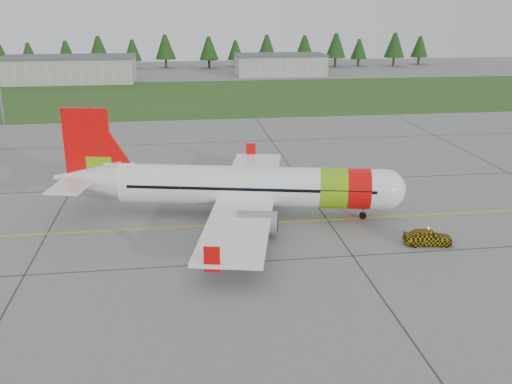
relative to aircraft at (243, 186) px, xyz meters
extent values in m
plane|color=gray|center=(-2.43, -10.26, -2.88)|extent=(320.00, 320.00, 0.00)
cylinder|color=white|center=(0.78, -0.17, 0.04)|extent=(24.71, 8.83, 3.67)
sphere|color=white|center=(12.74, -2.79, 0.04)|extent=(3.67, 3.67, 3.67)
cone|color=white|center=(-14.40, 3.16, 0.37)|extent=(7.23, 5.00, 3.67)
cube|color=black|center=(13.02, -2.85, 0.37)|extent=(2.00, 2.72, 0.53)
cylinder|color=#7DC10E|center=(8.14, -1.78, 0.04)|extent=(3.20, 4.19, 3.75)
cylinder|color=#EB0907|center=(10.35, -2.27, 0.04)|extent=(2.83, 4.11, 3.75)
cube|color=white|center=(0.32, -0.07, -1.00)|extent=(11.51, 30.56, 0.34)
cube|color=#EB0907|center=(2.61, 14.76, -0.48)|extent=(1.14, 0.41, 1.88)
cube|color=#EB0907|center=(-3.81, -14.50, -0.48)|extent=(1.14, 0.41, 1.88)
cylinder|color=gray|center=(2.81, 4.69, -1.51)|extent=(3.74, 2.66, 1.98)
cylinder|color=gray|center=(0.59, -5.43, -1.51)|extent=(3.74, 2.66, 1.98)
cube|color=#EB0907|center=(-14.22, 3.12, 3.53)|extent=(4.31, 1.26, 7.16)
cube|color=#7DC10E|center=(-13.21, 2.89, 1.45)|extent=(2.48, 0.91, 2.26)
cube|color=white|center=(-14.86, 3.26, 0.61)|extent=(5.26, 11.23, 0.21)
cylinder|color=slate|center=(10.90, -2.39, -2.22)|extent=(0.17, 0.17, 1.32)
cylinder|color=black|center=(10.90, -2.39, -2.56)|extent=(0.68, 0.39, 0.64)
cylinder|color=slate|center=(-0.04, 2.71, -1.99)|extent=(0.21, 0.21, 1.79)
cylinder|color=black|center=(-0.40, 2.79, -2.39)|extent=(1.05, 0.62, 0.98)
cylinder|color=slate|center=(-1.16, -2.45, -1.99)|extent=(0.21, 0.21, 1.79)
cylinder|color=black|center=(-1.53, -2.36, -2.39)|extent=(1.05, 0.62, 0.98)
imported|color=gold|center=(14.37, -8.87, -0.89)|extent=(1.56, 1.77, 3.98)
cube|color=#30561E|center=(-2.43, 71.74, -2.87)|extent=(320.00, 50.00, 0.03)
cube|color=gold|center=(-2.43, -2.26, -2.87)|extent=(120.00, 0.25, 0.02)
cube|color=#A8A8A3|center=(-32.43, 99.74, 0.12)|extent=(32.00, 14.00, 6.00)
cube|color=#A8A8A3|center=(22.57, 107.74, -0.28)|extent=(24.00, 12.00, 5.20)
camera|label=1|loc=(-5.60, -50.08, 16.24)|focal=40.00mm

